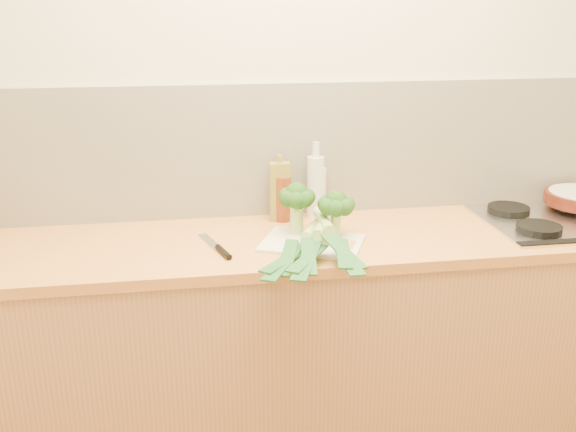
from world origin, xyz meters
TOP-DOWN VIEW (x-y plane):
  - room_shell at (0.00, 1.49)m, footprint 3.50×3.50m
  - counter at (0.00, 1.20)m, footprint 3.20×0.62m
  - gas_hob at (1.02, 1.20)m, footprint 0.58×0.50m
  - chopping_board at (0.00, 1.12)m, footprint 0.43×0.38m
  - broccoli_left at (-0.04, 1.22)m, footprint 0.14×0.14m
  - broccoli_right at (0.10, 1.17)m, footprint 0.14×0.14m
  - leek_front at (-0.03, 1.09)m, footprint 0.34×0.60m
  - leek_mid at (0.00, 1.05)m, footprint 0.27×0.61m
  - leek_back at (0.05, 1.04)m, footprint 0.10×0.63m
  - chefs_knife at (-0.34, 1.10)m, footprint 0.11×0.29m
  - oil_tin at (-0.08, 1.41)m, footprint 0.08×0.05m
  - glass_bottle at (0.07, 1.42)m, footprint 0.07×0.07m
  - amber_bottle at (-0.06, 1.40)m, footprint 0.06×0.06m
  - water_bottle at (0.08, 1.43)m, footprint 0.08×0.08m

SIDE VIEW (x-z plane):
  - counter at x=0.00m, z-range 0.00..0.90m
  - chopping_board at x=0.00m, z-range 0.90..0.91m
  - chefs_knife at x=-0.34m, z-range 0.90..0.92m
  - gas_hob at x=1.02m, z-range 0.89..0.93m
  - leek_front at x=-0.03m, z-range 0.91..0.95m
  - leek_mid at x=0.00m, z-range 0.93..0.97m
  - leek_back at x=0.05m, z-range 0.95..0.99m
  - amber_bottle at x=-0.06m, z-range 0.88..1.11m
  - water_bottle at x=0.08m, z-range 0.88..1.12m
  - oil_tin at x=-0.08m, z-range 0.89..1.16m
  - broccoli_right at x=0.10m, z-range 0.94..1.12m
  - glass_bottle at x=0.07m, z-range 0.88..1.19m
  - broccoli_left at x=-0.04m, z-range 0.95..1.14m
  - room_shell at x=0.00m, z-range -0.58..2.92m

